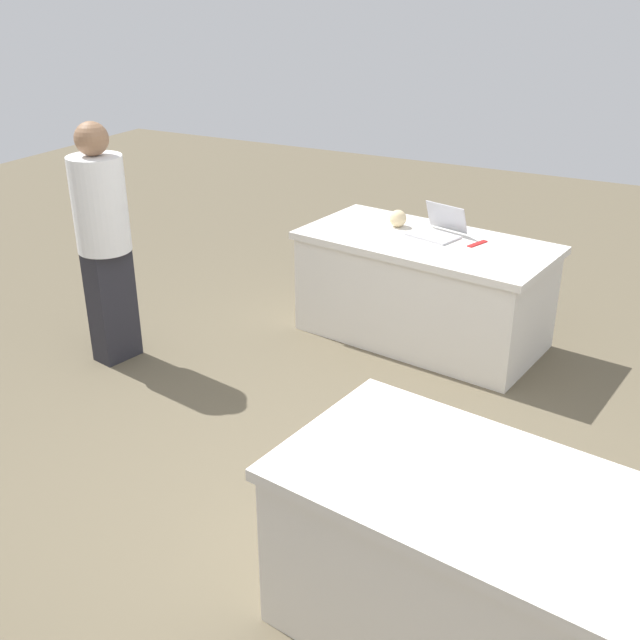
{
  "coord_description": "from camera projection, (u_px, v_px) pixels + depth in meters",
  "views": [
    {
      "loc": [
        -1.44,
        2.68,
        2.41
      ],
      "look_at": [
        0.09,
        -0.2,
        0.9
      ],
      "focal_mm": 42.7,
      "sensor_mm": 36.0,
      "label": 1
    }
  ],
  "objects": [
    {
      "name": "laptop_silver",
      "position": [
        437.0,
        230.0,
        5.21
      ],
      "size": [
        0.39,
        0.37,
        0.21
      ],
      "rotation": [
        0.0,
        0.0,
        -0.28
      ],
      "color": "silver",
      "rests_on": "table_foreground"
    },
    {
      "name": "scissors_red",
      "position": [
        477.0,
        244.0,
        5.06
      ],
      "size": [
        0.1,
        0.18,
        0.01
      ],
      "primitive_type": "cube",
      "rotation": [
        0.0,
        0.0,
        1.22
      ],
      "color": "red",
      "rests_on": "table_foreground"
    },
    {
      "name": "table_foreground",
      "position": [
        423.0,
        289.0,
        5.31
      ],
      "size": [
        1.81,
        1.08,
        0.74
      ],
      "rotation": [
        0.0,
        0.0,
        -0.14
      ],
      "color": "silver",
      "rests_on": "ground"
    },
    {
      "name": "ground_plane",
      "position": [
        317.0,
        503.0,
        3.77
      ],
      "size": [
        14.4,
        14.4,
        0.0
      ],
      "primitive_type": "plane",
      "color": "brown"
    },
    {
      "name": "yarn_ball",
      "position": [
        398.0,
        218.0,
        5.39
      ],
      "size": [
        0.12,
        0.12,
        0.12
      ],
      "primitive_type": "sphere",
      "color": "beige",
      "rests_on": "table_foreground"
    },
    {
      "name": "table_back_left",
      "position": [
        485.0,
        571.0,
        2.83
      ],
      "size": [
        1.69,
        1.07,
        0.74
      ],
      "rotation": [
        0.0,
        0.0,
        -0.15
      ],
      "color": "silver",
      "rests_on": "ground"
    },
    {
      "name": "person_attendee_standing",
      "position": [
        103.0,
        234.0,
        4.83
      ],
      "size": [
        0.4,
        0.4,
        1.58
      ],
      "rotation": [
        0.0,
        0.0,
        4.51
      ],
      "color": "#26262D",
      "rests_on": "ground"
    }
  ]
}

